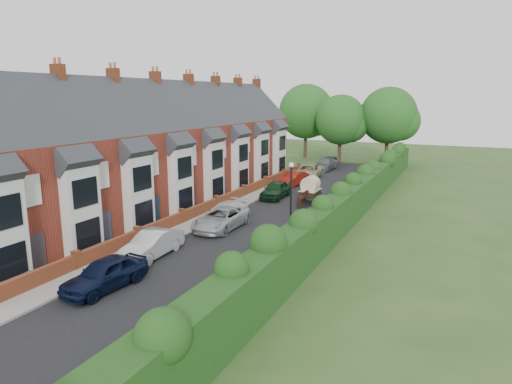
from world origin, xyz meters
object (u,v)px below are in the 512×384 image
car_silver_b (221,219)px  horse_cart (310,188)px  car_black (330,162)px  car_green (276,190)px  car_beige (308,172)px  car_grey (325,164)px  car_red (293,179)px  car_silver_a (152,244)px  lamppost (291,192)px  horse (303,200)px  car_navy (105,274)px  car_white (226,212)px

car_silver_b → horse_cart: 10.46m
car_black → car_green: bearing=-95.2°
car_green → car_beige: 10.83m
car_green → car_grey: 17.28m
car_grey → car_black: 2.61m
car_red → car_black: car_red is taller
car_silver_b → car_black: size_ratio=1.24×
car_silver_a → car_green: size_ratio=1.00×
lamppost → car_grey: 29.73m
car_red → horse_cart: 7.95m
car_silver_a → car_black: size_ratio=1.07×
car_black → horse: size_ratio=2.51×
car_grey → car_green: bearing=-84.5°
lamppost → car_navy: 11.92m
lamppost → car_silver_a: 8.87m
car_green → lamppost: bearing=-65.6°
car_navy → horse: 19.59m
car_black → car_navy: bearing=-95.7°
horse → car_white: bearing=55.7°
car_navy → car_silver_b: (0.10, 11.20, -0.04)m
horse_cart → horse: bearing=-90.0°
car_silver_a → horse: (4.09, 14.69, -0.03)m
lamppost → horse_cart: size_ratio=1.56×
lamppost → car_beige: lamppost is taller
car_green → car_black: 19.88m
car_green → car_beige: car_green is taller
car_green → car_grey: size_ratio=0.90×
car_silver_a → car_white: size_ratio=0.97×
car_white → car_silver_a: bearing=-86.8°
car_green → car_red: car_green is taller
car_green → horse_cart: bearing=-14.0°
car_silver_b → car_beige: size_ratio=0.95×
lamppost → car_green: (-5.83, 11.67, -2.53)m
car_black → horse: car_black is taller
car_black → car_silver_a: bearing=-96.8°
car_silver_a → car_black: bearing=88.4°
car_green → horse_cart: size_ratio=1.36×
lamppost → car_grey: size_ratio=1.03×
car_silver_b → car_white: size_ratio=1.13×
car_navy → car_red: bearing=97.2°
car_navy → horse_cart: horse_cart is taller
car_white → car_black: 28.55m
car_navy → car_white: 13.22m
horse → horse_cart: (-0.00, 1.82, 0.66)m
car_beige → horse: car_beige is taller
car_navy → car_silver_b: car_navy is taller
car_beige → car_green: bearing=-94.2°
car_grey → car_red: bearing=-86.6°
car_silver_b → horse: (3.21, 8.11, -0.02)m
car_green → horse: car_green is taller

